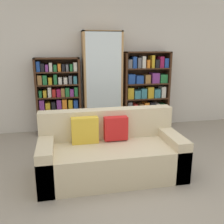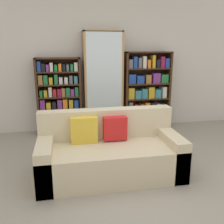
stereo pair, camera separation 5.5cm
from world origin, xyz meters
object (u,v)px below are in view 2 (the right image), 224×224
at_px(bookshelf_left, 59,98).
at_px(wine_bottle, 141,132).
at_px(display_cabinet, 103,83).
at_px(bookshelf_right, 147,92).
at_px(couch, 110,153).

relative_size(bookshelf_left, wine_bottle, 4.19).
xyz_separation_m(bookshelf_left, display_cabinet, (0.88, -0.02, 0.26)).
relative_size(display_cabinet, bookshelf_right, 1.24).
height_order(display_cabinet, wine_bottle, display_cabinet).
bearing_deg(wine_bottle, couch, -124.21).
xyz_separation_m(bookshelf_right, wine_bottle, (-0.32, -0.68, -0.64)).
bearing_deg(bookshelf_left, couch, -70.43).
relative_size(bookshelf_left, display_cabinet, 0.75).
xyz_separation_m(couch, display_cabinet, (0.21, 1.86, 0.69)).
bearing_deg(bookshelf_left, bookshelf_right, 0.00).
distance_m(bookshelf_right, wine_bottle, 0.99).
bearing_deg(display_cabinet, bookshelf_left, 178.93).
bearing_deg(bookshelf_right, display_cabinet, -178.99).
relative_size(couch, bookshelf_left, 1.26).
height_order(bookshelf_right, wine_bottle, bookshelf_right).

